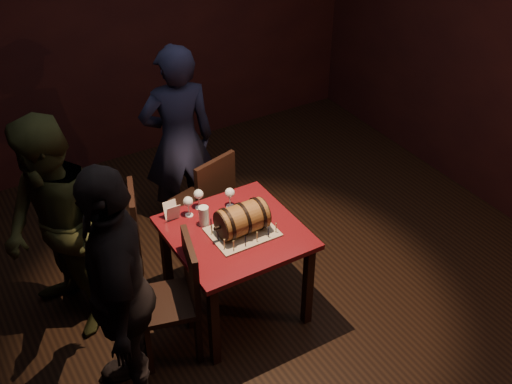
{
  "coord_description": "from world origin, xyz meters",
  "views": [
    {
      "loc": [
        -1.87,
        -3.13,
        3.53
      ],
      "look_at": [
        0.02,
        0.05,
        0.95
      ],
      "focal_mm": 45.0,
      "sensor_mm": 36.0,
      "label": 1
    }
  ],
  "objects_px": {
    "barrel_cake": "(242,219)",
    "wine_glass_right": "(230,194)",
    "pint_of_ale": "(204,216)",
    "chair_left_rear": "(123,238)",
    "person_back": "(179,142)",
    "wine_glass_left": "(188,202)",
    "chair_back": "(208,198)",
    "person_left_rear": "(57,231)",
    "pub_table": "(235,243)",
    "person_left_front": "(119,291)",
    "wine_glass_mid": "(199,195)",
    "chair_left_front": "(178,293)"
  },
  "relations": [
    {
      "from": "chair_back",
      "to": "barrel_cake",
      "type": "bearing_deg",
      "value": -98.83
    },
    {
      "from": "wine_glass_mid",
      "to": "chair_back",
      "type": "height_order",
      "value": "chair_back"
    },
    {
      "from": "person_left_front",
      "to": "person_left_rear",
      "type": "bearing_deg",
      "value": -150.88
    },
    {
      "from": "pint_of_ale",
      "to": "pub_table",
      "type": "bearing_deg",
      "value": -48.04
    },
    {
      "from": "barrel_cake",
      "to": "wine_glass_right",
      "type": "xyz_separation_m",
      "value": [
        0.08,
        0.31,
        -0.0
      ]
    },
    {
      "from": "pub_table",
      "to": "chair_back",
      "type": "bearing_deg",
      "value": 78.06
    },
    {
      "from": "chair_left_rear",
      "to": "person_back",
      "type": "height_order",
      "value": "person_back"
    },
    {
      "from": "chair_back",
      "to": "person_left_front",
      "type": "height_order",
      "value": "person_left_front"
    },
    {
      "from": "pint_of_ale",
      "to": "person_left_rear",
      "type": "height_order",
      "value": "person_left_rear"
    },
    {
      "from": "pub_table",
      "to": "pint_of_ale",
      "type": "distance_m",
      "value": 0.29
    },
    {
      "from": "wine_glass_left",
      "to": "wine_glass_right",
      "type": "bearing_deg",
      "value": -10.48
    },
    {
      "from": "pint_of_ale",
      "to": "chair_back",
      "type": "xyz_separation_m",
      "value": [
        0.31,
        0.56,
        -0.3
      ]
    },
    {
      "from": "person_back",
      "to": "person_left_front",
      "type": "xyz_separation_m",
      "value": [
        -1.07,
        -1.45,
        0.03
      ]
    },
    {
      "from": "barrel_cake",
      "to": "person_left_rear",
      "type": "height_order",
      "value": "person_left_rear"
    },
    {
      "from": "wine_glass_mid",
      "to": "person_left_rear",
      "type": "bearing_deg",
      "value": 171.78
    },
    {
      "from": "pub_table",
      "to": "chair_back",
      "type": "height_order",
      "value": "chair_back"
    },
    {
      "from": "chair_back",
      "to": "chair_left_rear",
      "type": "height_order",
      "value": "same"
    },
    {
      "from": "wine_glass_mid",
      "to": "person_left_front",
      "type": "height_order",
      "value": "person_left_front"
    },
    {
      "from": "person_left_front",
      "to": "wine_glass_mid",
      "type": "bearing_deg",
      "value": 146.69
    },
    {
      "from": "barrel_cake",
      "to": "chair_left_front",
      "type": "height_order",
      "value": "barrel_cake"
    },
    {
      "from": "person_back",
      "to": "pub_table",
      "type": "bearing_deg",
      "value": 94.51
    },
    {
      "from": "chair_left_rear",
      "to": "chair_back",
      "type": "bearing_deg",
      "value": 9.57
    },
    {
      "from": "wine_glass_left",
      "to": "chair_left_rear",
      "type": "height_order",
      "value": "chair_left_rear"
    },
    {
      "from": "wine_glass_right",
      "to": "person_left_front",
      "type": "xyz_separation_m",
      "value": [
        -1.06,
        -0.56,
        0.01
      ]
    },
    {
      "from": "wine_glass_right",
      "to": "person_left_rear",
      "type": "distance_m",
      "value": 1.22
    },
    {
      "from": "chair_back",
      "to": "chair_left_rear",
      "type": "bearing_deg",
      "value": -170.43
    },
    {
      "from": "chair_left_front",
      "to": "barrel_cake",
      "type": "bearing_deg",
      "value": 9.1
    },
    {
      "from": "wine_glass_mid",
      "to": "chair_back",
      "type": "xyz_separation_m",
      "value": [
        0.25,
        0.37,
        -0.34
      ]
    },
    {
      "from": "wine_glass_left",
      "to": "person_back",
      "type": "height_order",
      "value": "person_back"
    },
    {
      "from": "barrel_cake",
      "to": "person_left_rear",
      "type": "bearing_deg",
      "value": 153.64
    },
    {
      "from": "chair_left_front",
      "to": "wine_glass_right",
      "type": "bearing_deg",
      "value": 32.65
    },
    {
      "from": "chair_back",
      "to": "wine_glass_mid",
      "type": "bearing_deg",
      "value": -124.06
    },
    {
      "from": "pub_table",
      "to": "wine_glass_left",
      "type": "xyz_separation_m",
      "value": [
        -0.2,
        0.32,
        0.23
      ]
    },
    {
      "from": "wine_glass_right",
      "to": "pint_of_ale",
      "type": "xyz_separation_m",
      "value": [
        -0.26,
        -0.09,
        -0.05
      ]
    },
    {
      "from": "pub_table",
      "to": "person_back",
      "type": "distance_m",
      "value": 1.18
    },
    {
      "from": "pint_of_ale",
      "to": "wine_glass_mid",
      "type": "bearing_deg",
      "value": 73.35
    },
    {
      "from": "wine_glass_mid",
      "to": "chair_left_front",
      "type": "height_order",
      "value": "chair_left_front"
    },
    {
      "from": "chair_left_rear",
      "to": "chair_left_front",
      "type": "height_order",
      "value": "same"
    },
    {
      "from": "pub_table",
      "to": "pint_of_ale",
      "type": "height_order",
      "value": "pint_of_ale"
    },
    {
      "from": "pint_of_ale",
      "to": "chair_left_rear",
      "type": "relative_size",
      "value": 0.16
    },
    {
      "from": "wine_glass_left",
      "to": "chair_back",
      "type": "xyz_separation_m",
      "value": [
        0.35,
        0.41,
        -0.35
      ]
    },
    {
      "from": "wine_glass_mid",
      "to": "person_back",
      "type": "bearing_deg",
      "value": 75.03
    },
    {
      "from": "wine_glass_right",
      "to": "chair_left_front",
      "type": "bearing_deg",
      "value": -147.35
    },
    {
      "from": "chair_left_front",
      "to": "wine_glass_mid",
      "type": "bearing_deg",
      "value": 49.76
    },
    {
      "from": "barrel_cake",
      "to": "person_back",
      "type": "xyz_separation_m",
      "value": [
        0.09,
        1.21,
        -0.02
      ]
    },
    {
      "from": "wine_glass_right",
      "to": "pint_of_ale",
      "type": "height_order",
      "value": "wine_glass_right"
    },
    {
      "from": "chair_left_rear",
      "to": "wine_glass_right",
      "type": "bearing_deg",
      "value": -24.81
    },
    {
      "from": "chair_left_rear",
      "to": "person_left_rear",
      "type": "relative_size",
      "value": 0.55
    },
    {
      "from": "wine_glass_mid",
      "to": "chair_left_rear",
      "type": "distance_m",
      "value": 0.67
    },
    {
      "from": "wine_glass_left",
      "to": "person_left_rear",
      "type": "relative_size",
      "value": 0.1
    }
  ]
}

